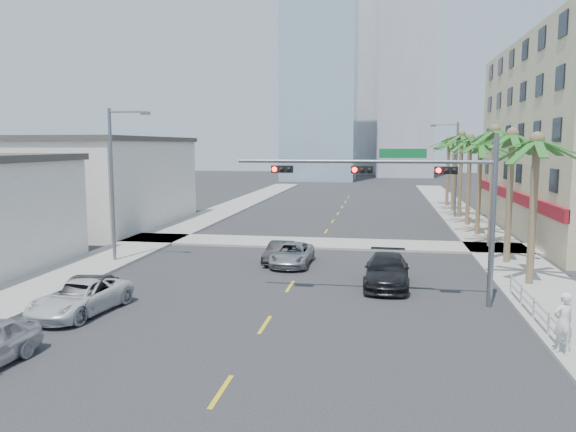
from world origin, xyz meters
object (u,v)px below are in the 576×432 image
at_px(car_parked_far, 80,297).
at_px(car_parked_mid, 86,295).
at_px(car_lane_right, 387,271).
at_px(pedestrian, 563,322).
at_px(car_lane_left, 280,252).
at_px(car_lane_center, 292,254).
at_px(traffic_signal_mast, 416,188).

bearing_deg(car_parked_far, car_parked_mid, 97.97).
bearing_deg(car_lane_right, pedestrian, -55.02).
relative_size(car_parked_mid, car_lane_left, 1.10).
distance_m(car_lane_left, pedestrian, 17.59).
height_order(car_parked_far, car_lane_left, car_parked_far).
distance_m(car_lane_center, pedestrian, 16.63).
distance_m(car_parked_mid, car_parked_far, 0.47).
relative_size(car_parked_far, pedestrian, 2.44).
relative_size(car_parked_far, car_lane_right, 0.93).
distance_m(car_lane_center, car_lane_right, 6.69).
bearing_deg(car_lane_left, car_parked_mid, -116.06).
height_order(car_parked_far, pedestrian, pedestrian).
relative_size(traffic_signal_mast, car_parked_far, 2.27).
distance_m(traffic_signal_mast, car_parked_far, 14.76).
distance_m(car_parked_mid, pedestrian, 18.24).
bearing_deg(car_lane_center, car_lane_right, -35.80).
bearing_deg(car_lane_right, car_lane_left, 145.02).
bearing_deg(car_parked_mid, traffic_signal_mast, 5.93).
xyz_separation_m(traffic_signal_mast, car_lane_center, (-6.47, 6.97, -4.43)).
bearing_deg(car_parked_far, car_lane_right, 36.35).
height_order(car_lane_center, pedestrian, pedestrian).
distance_m(traffic_signal_mast, car_parked_mid, 14.65).
xyz_separation_m(car_parked_mid, car_lane_right, (12.48, 6.27, 0.09)).
relative_size(traffic_signal_mast, car_lane_left, 2.97).
bearing_deg(car_lane_center, car_parked_far, -122.63).
height_order(traffic_signal_mast, car_lane_right, traffic_signal_mast).
xyz_separation_m(car_parked_far, car_lane_right, (12.48, 6.74, 0.08)).
bearing_deg(car_lane_center, car_parked_mid, -123.84).
xyz_separation_m(car_lane_left, car_lane_right, (6.18, -4.56, 0.15)).
xyz_separation_m(car_lane_left, pedestrian, (11.80, -13.03, 0.54)).
distance_m(car_lane_left, car_lane_right, 7.68).
bearing_deg(car_lane_center, pedestrian, -47.74).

